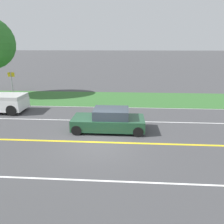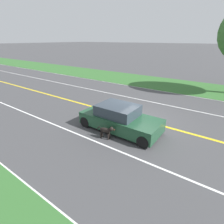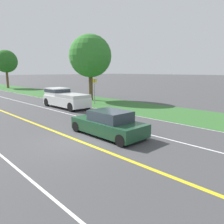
{
  "view_description": "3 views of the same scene",
  "coord_description": "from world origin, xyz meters",
  "px_view_note": "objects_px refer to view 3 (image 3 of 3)",
  "views": [
    {
      "loc": [
        -10.79,
        -1.38,
        5.08
      ],
      "look_at": [
        1.76,
        -0.54,
        1.2
      ],
      "focal_mm": 35.0,
      "sensor_mm": 36.0,
      "label": 1
    },
    {
      "loc": [
        8.99,
        4.25,
        4.65
      ],
      "look_at": [
        1.55,
        -1.02,
        0.8
      ],
      "focal_mm": 28.0,
      "sensor_mm": 36.0,
      "label": 2
    },
    {
      "loc": [
        -6.12,
        -8.84,
        3.49
      ],
      "look_at": [
        2.37,
        0.02,
        1.18
      ],
      "focal_mm": 35.0,
      "sensor_mm": 36.0,
      "label": 3
    }
  ],
  "objects_px": {
    "dog": "(124,123)",
    "street_sign": "(94,88)",
    "roadside_tree_right_near": "(90,56)",
    "pickup_truck": "(65,98)",
    "ego_car": "(109,124)",
    "roadside_tree_right_far": "(6,61)"
  },
  "relations": [
    {
      "from": "pickup_truck",
      "to": "roadside_tree_right_far",
      "type": "relative_size",
      "value": 0.71
    },
    {
      "from": "ego_car",
      "to": "dog",
      "type": "xyz_separation_m",
      "value": [
        1.21,
        0.01,
        -0.18
      ]
    },
    {
      "from": "pickup_truck",
      "to": "roadside_tree_right_near",
      "type": "distance_m",
      "value": 7.11
    },
    {
      "from": "dog",
      "to": "pickup_truck",
      "type": "distance_m",
      "value": 10.09
    },
    {
      "from": "street_sign",
      "to": "roadside_tree_right_far",
      "type": "bearing_deg",
      "value": 87.72
    },
    {
      "from": "ego_car",
      "to": "roadside_tree_right_near",
      "type": "xyz_separation_m",
      "value": [
        8.47,
        12.26,
        4.56
      ]
    },
    {
      "from": "pickup_truck",
      "to": "roadside_tree_right_near",
      "type": "xyz_separation_m",
      "value": [
        5.14,
        2.4,
        4.28
      ]
    },
    {
      "from": "roadside_tree_right_near",
      "to": "roadside_tree_right_far",
      "type": "relative_size",
      "value": 1.0
    },
    {
      "from": "pickup_truck",
      "to": "street_sign",
      "type": "distance_m",
      "value": 3.58
    },
    {
      "from": "roadside_tree_right_near",
      "to": "roadside_tree_right_far",
      "type": "height_order",
      "value": "roadside_tree_right_far"
    },
    {
      "from": "roadside_tree_right_far",
      "to": "ego_car",
      "type": "bearing_deg",
      "value": -101.49
    },
    {
      "from": "dog",
      "to": "ego_car",
      "type": "bearing_deg",
      "value": 172.27
    },
    {
      "from": "roadside_tree_right_far",
      "to": "street_sign",
      "type": "relative_size",
      "value": 2.83
    },
    {
      "from": "dog",
      "to": "pickup_truck",
      "type": "xyz_separation_m",
      "value": [
        2.12,
        9.85,
        0.46
      ]
    },
    {
      "from": "pickup_truck",
      "to": "street_sign",
      "type": "height_order",
      "value": "street_sign"
    },
    {
      "from": "ego_car",
      "to": "dog",
      "type": "height_order",
      "value": "ego_car"
    },
    {
      "from": "dog",
      "to": "street_sign",
      "type": "distance_m",
      "value": 11.12
    },
    {
      "from": "dog",
      "to": "street_sign",
      "type": "xyz_separation_m",
      "value": [
        5.61,
        9.53,
        1.24
      ]
    },
    {
      "from": "roadside_tree_right_near",
      "to": "street_sign",
      "type": "distance_m",
      "value": 4.74
    },
    {
      "from": "roadside_tree_right_near",
      "to": "roadside_tree_right_far",
      "type": "xyz_separation_m",
      "value": [
        -0.47,
        27.06,
        0.21
      ]
    },
    {
      "from": "roadside_tree_right_far",
      "to": "dog",
      "type": "bearing_deg",
      "value": -99.8
    },
    {
      "from": "ego_car",
      "to": "roadside_tree_right_far",
      "type": "relative_size",
      "value": 0.57
    }
  ]
}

